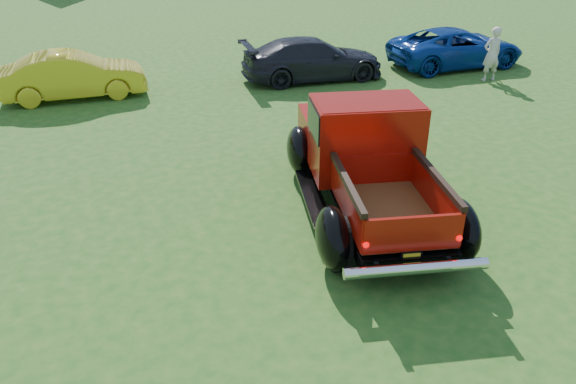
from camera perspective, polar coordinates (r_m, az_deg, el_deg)
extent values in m
plane|color=#1F4F16|center=(9.12, 3.25, -5.02)|extent=(120.00, 120.00, 0.00)
cylinder|color=black|center=(8.31, 5.20, -5.33)|extent=(0.43, 0.85, 0.82)
cylinder|color=black|center=(8.82, 16.32, -4.34)|extent=(0.43, 0.85, 0.82)
cylinder|color=black|center=(11.14, 1.65, 3.73)|extent=(0.43, 0.85, 0.82)
cylinder|color=black|center=(11.53, 10.23, 4.13)|extent=(0.43, 0.85, 0.82)
cube|color=black|center=(9.89, 8.07, 0.57)|extent=(2.49, 5.00, 0.20)
cube|color=#941108|center=(11.21, 6.01, 6.36)|extent=(2.04, 1.89, 0.63)
cube|color=silver|center=(11.94, 5.16, 7.67)|extent=(1.61, 0.43, 0.51)
cube|color=#941108|center=(9.89, 7.83, 5.46)|extent=(2.04, 1.56, 1.33)
cube|color=black|center=(9.77, 7.96, 7.40)|extent=(2.05, 1.47, 0.51)
cube|color=#941108|center=(9.68, 8.07, 8.93)|extent=(1.94, 1.44, 0.08)
cube|color=brown|center=(8.74, 10.27, -2.18)|extent=(1.81, 2.30, 0.05)
cube|color=#941108|center=(8.44, 5.94, -0.95)|extent=(0.52, 2.00, 0.53)
cube|color=#941108|center=(8.84, 14.68, -0.36)|extent=(0.52, 2.00, 0.53)
cube|color=#941108|center=(9.48, 8.63, 2.24)|extent=(1.35, 0.36, 0.53)
cube|color=#941108|center=(7.78, 12.59, -4.17)|extent=(1.36, 0.37, 0.53)
cube|color=black|center=(8.29, 6.04, 0.98)|extent=(0.56, 2.01, 0.09)
cube|color=black|center=(8.70, 14.92, 1.48)|extent=(0.56, 2.01, 0.09)
ellipsoid|color=black|center=(8.22, 4.54, -4.67)|extent=(0.70, 1.16, 0.90)
ellipsoid|color=black|center=(8.80, 17.04, -3.60)|extent=(0.70, 1.16, 0.90)
ellipsoid|color=black|center=(11.08, 1.13, 4.29)|extent=(0.70, 1.16, 0.90)
ellipsoid|color=black|center=(11.51, 10.77, 4.71)|extent=(0.70, 1.16, 0.90)
cube|color=black|center=(9.71, 2.56, -0.55)|extent=(0.81, 2.16, 0.06)
cube|color=black|center=(10.20, 13.37, 0.14)|extent=(0.81, 2.16, 0.06)
cylinder|color=silver|center=(7.79, 12.90, -7.57)|extent=(1.98, 0.61, 0.16)
cube|color=black|center=(7.93, 12.43, -6.40)|extent=(0.30, 0.09, 0.15)
cube|color=gold|center=(7.92, 12.46, -6.44)|extent=(0.24, 0.07, 0.10)
sphere|color=#CC0505|center=(7.62, 7.93, -5.34)|extent=(0.09, 0.09, 0.09)
sphere|color=#CC0505|center=(8.04, 16.99, -4.50)|extent=(0.09, 0.09, 0.09)
imported|color=gold|center=(16.79, -20.97, 11.00)|extent=(3.86, 1.46, 1.26)
imported|color=black|center=(17.49, 2.52, 13.35)|extent=(4.42, 2.05, 1.25)
imported|color=navy|center=(19.75, 16.73, 13.89)|extent=(4.49, 2.14, 1.24)
imported|color=beige|center=(18.34, 20.00, 13.02)|extent=(0.61, 0.42, 1.61)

